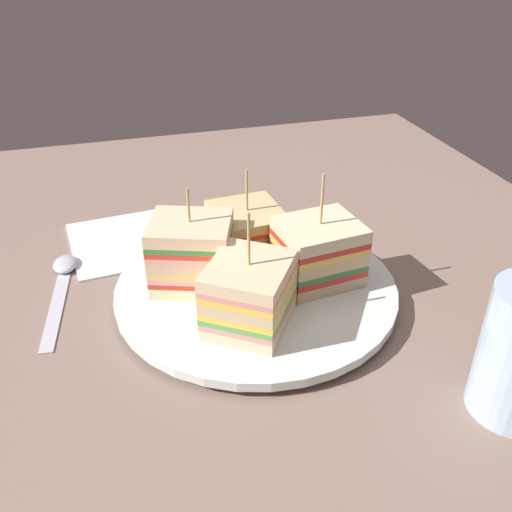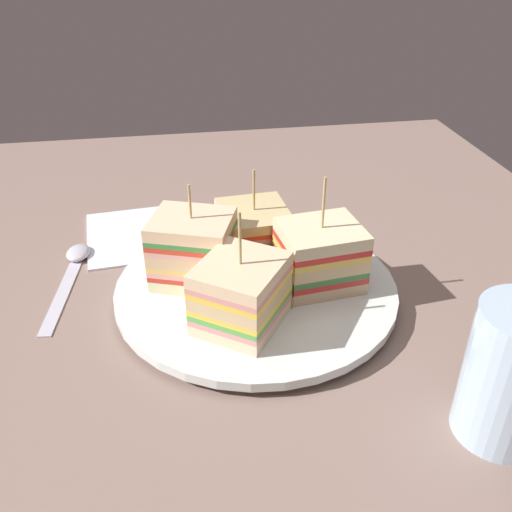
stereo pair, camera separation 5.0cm
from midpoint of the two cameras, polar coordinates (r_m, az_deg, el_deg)
name	(u,v)px [view 1 (the left image)]	position (r cm, az deg, el deg)	size (l,w,h in cm)	color
ground_plane	(256,305)	(52.99, -2.71, -5.09)	(93.48, 79.40, 1.80)	#826A5F
plate	(256,289)	(51.92, -2.76, -3.47)	(25.79, 25.79, 1.53)	white
sandwich_wedge_0	(318,252)	(50.84, 3.54, 0.33)	(6.93, 7.74, 10.50)	#D7B58B
sandwich_wedge_1	(247,232)	(55.18, -3.48, 2.41)	(7.56, 7.04, 8.86)	beige
sandwich_wedge_2	(192,253)	(50.61, -9.33, 0.19)	(8.00, 8.67, 9.55)	beige
sandwich_wedge_3	(249,294)	(45.32, -3.85, -4.01)	(9.30, 9.06, 10.27)	beige
chip_pile	(273,276)	(50.68, -1.04, -2.18)	(6.73, 5.84, 2.64)	#EFBC6F
spoon	(62,277)	(58.50, -21.43, -2.11)	(14.81, 3.61, 1.00)	silver
napkin	(131,239)	(63.10, -14.82, 1.57)	(12.42, 12.61, 0.50)	white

